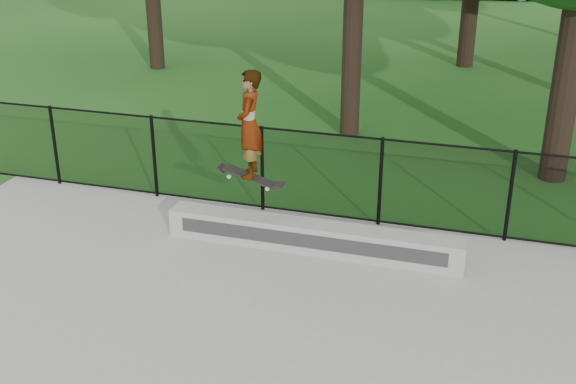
% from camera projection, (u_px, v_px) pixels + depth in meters
% --- Properties ---
extents(grind_ledge, '(4.55, 0.40, 0.45)m').
position_uv_depth(grind_ledge, '(312.00, 237.00, 10.91)').
color(grind_ledge, '#A1A19C').
rests_on(grind_ledge, concrete_slab).
extents(skater_airborne, '(0.82, 0.64, 1.78)m').
position_uv_depth(skater_airborne, '(249.00, 127.00, 10.35)').
color(skater_airborne, black).
rests_on(skater_airborne, ground).
extents(chainlink_fence, '(16.06, 0.06, 1.50)m').
position_uv_depth(chainlink_fence, '(380.00, 182.00, 11.55)').
color(chainlink_fence, black).
rests_on(chainlink_fence, concrete_slab).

